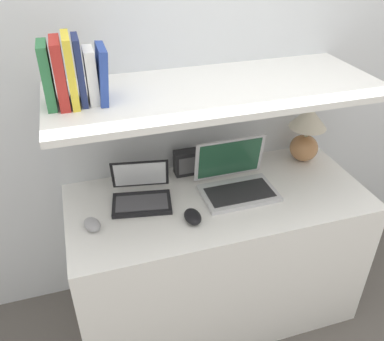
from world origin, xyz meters
TOP-DOWN VIEW (x-y plane):
  - wall_back at (0.00, 0.71)m, footprint 6.00×0.05m
  - desk at (0.00, 0.32)m, footprint 1.43×0.64m
  - back_riser at (0.00, 0.66)m, footprint 1.43×0.04m
  - shelf at (0.00, 0.39)m, footprint 1.43×0.58m
  - table_lamp at (0.55, 0.51)m, footprint 0.19×0.19m
  - laptop_large at (0.09, 0.35)m, footprint 0.35×0.27m
  - laptop_small at (-0.36, 0.40)m, footprint 0.30×0.27m
  - computer_mouse at (-0.17, 0.19)m, footprint 0.07×0.11m
  - second_mouse at (-0.60, 0.26)m, footprint 0.09×0.11m
  - router_box at (-0.08, 0.56)m, footprint 0.14×0.07m
  - book_green at (-0.67, 0.39)m, footprint 0.03×0.15m
  - book_red at (-0.62, 0.39)m, footprint 0.04×0.17m
  - book_yellow at (-0.58, 0.39)m, footprint 0.03×0.17m
  - book_navy at (-0.55, 0.39)m, footprint 0.02×0.14m
  - book_white at (-0.51, 0.39)m, footprint 0.04×0.12m
  - book_blue at (-0.47, 0.39)m, footprint 0.05×0.17m

SIDE VIEW (x-z plane):
  - desk at x=0.00m, z-range 0.00..0.77m
  - back_riser at x=0.00m, z-range 0.00..1.27m
  - computer_mouse at x=-0.17m, z-range 0.77..0.82m
  - second_mouse at x=-0.60m, z-range 0.77..0.82m
  - laptop_small at x=-0.36m, z-range 0.72..0.90m
  - laptop_large at x=0.09m, z-range 0.70..0.94m
  - router_box at x=-0.08m, z-range 0.77..0.90m
  - table_lamp at x=0.55m, z-range 0.79..1.10m
  - wall_back at x=0.00m, z-range 0.00..2.40m
  - shelf at x=0.00m, z-range 1.27..1.29m
  - book_white at x=-0.51m, z-range 1.29..1.50m
  - book_blue at x=-0.47m, z-range 1.29..1.50m
  - book_green at x=-0.67m, z-range 1.29..1.53m
  - book_red at x=-0.62m, z-range 1.29..1.54m
  - book_navy at x=-0.55m, z-range 1.29..1.54m
  - book_yellow at x=-0.58m, z-range 1.29..1.55m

